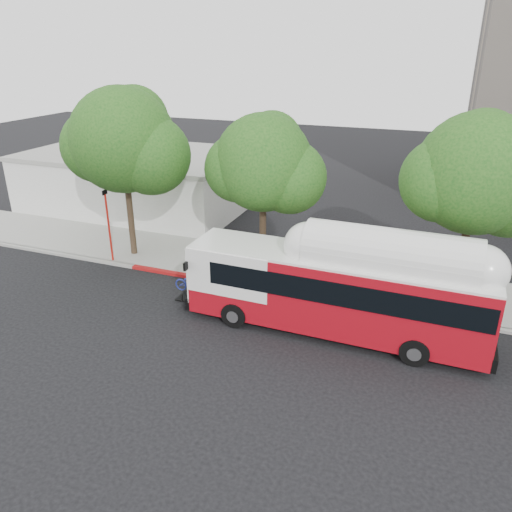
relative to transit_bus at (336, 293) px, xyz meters
The scene contains 10 objects.
ground 4.68m from the transit_bus, 162.30° to the right, with size 120.00×120.00×0.00m, color black.
sidewalk 6.85m from the transit_bus, 128.12° to the left, with size 60.00×5.00×0.15m, color gray.
curb_strip 5.17m from the transit_bus, 147.50° to the left, with size 60.00×0.30×0.15m, color gray.
red_curb_segment 7.76m from the transit_bus, 159.84° to the left, with size 10.00×0.32×0.16m, color maroon.
street_tree_left 14.12m from the transit_bus, 161.34° to the left, with size 6.67×5.80×9.74m.
street_tree_mid 7.78m from the transit_bus, 134.48° to the left, with size 5.75×5.00×8.62m.
street_tree_right 8.28m from the transit_bus, 40.37° to the left, with size 6.21×5.40×9.18m.
low_commercial_bldg 22.09m from the transit_bus, 144.92° to the left, with size 16.20×10.20×4.25m.
transit_bus is the anchor object (origin of this frame).
signal_pole 13.94m from the transit_bus, 168.19° to the left, with size 0.12×0.41×4.32m.
Camera 1 is at (7.63, -17.62, 11.68)m, focal length 35.00 mm.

